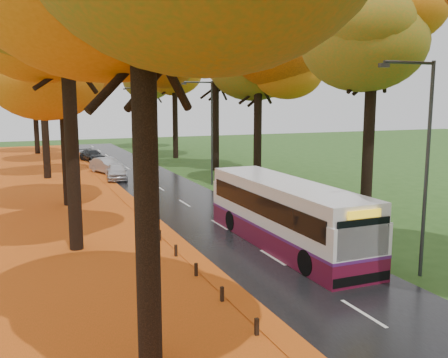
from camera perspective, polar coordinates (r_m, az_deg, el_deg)
road at (r=33.05m, az=-5.06°, el=-2.48°), size 6.50×90.00×0.04m
centre_line at (r=33.05m, az=-5.06°, el=-2.44°), size 0.12×90.00×0.01m
leaf_verge at (r=31.63m, az=-20.84°, el=-3.60°), size 12.00×90.00×0.02m
leaf_drift at (r=32.29m, az=-10.24°, el=-2.83°), size 0.90×90.00×0.01m
trees_left at (r=33.20m, az=-18.69°, el=13.64°), size 9.20×74.00×13.88m
trees_right at (r=37.02m, az=4.79°, el=13.80°), size 9.30×74.20×13.96m
bollard_row at (r=13.74m, az=6.28°, el=-18.64°), size 0.11×23.51×0.52m
streetlamp_near at (r=19.54m, az=21.75°, el=2.79°), size 2.45×0.18×8.00m
streetlamp_mid at (r=38.45m, az=-1.76°, el=6.23°), size 2.45×0.18×8.00m
streetlamp_far at (r=59.52m, az=-9.34°, el=7.14°), size 2.45×0.18×8.00m
bus at (r=22.75m, az=6.97°, el=-3.82°), size 2.61×11.17×2.94m
car_white at (r=42.30m, az=-12.16°, el=0.87°), size 2.21×4.24×1.38m
car_silver at (r=46.14m, az=-13.20°, el=1.52°), size 2.77×4.48×1.39m
car_dark at (r=55.64m, az=-14.83°, el=2.62°), size 2.65×4.43×1.20m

